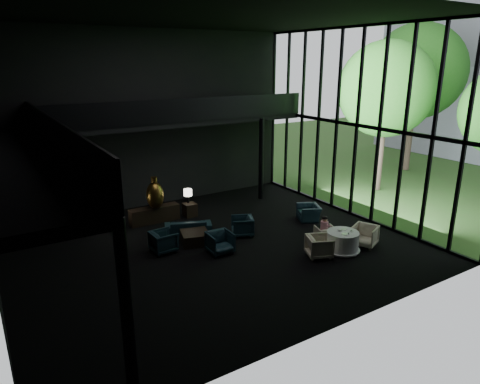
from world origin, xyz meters
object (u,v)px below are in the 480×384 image
table_lamp_right (188,193)px  lounge_armchair_east (242,224)px  dining_chair_north (325,235)px  lounge_armchair_west (163,239)px  lounge_armchair_south (220,240)px  dining_table (342,243)px  sofa (188,225)px  bronze_urn (155,195)px  table_lamp_left (116,207)px  side_table_right (190,210)px  dining_chair_east (365,233)px  console (155,214)px  side_table_left (118,224)px  child (324,224)px  dining_chair_west (320,244)px  window_armchair (309,211)px  coffee_table (195,238)px

table_lamp_right → lounge_armchair_east: bearing=-75.9°
dining_chair_north → lounge_armchair_west: bearing=-5.7°
lounge_armchair_south → dining_table: bearing=-28.5°
sofa → dining_table: 6.03m
bronze_urn → sofa: size_ratio=0.83×
table_lamp_left → bronze_urn: bearing=-4.8°
side_table_right → lounge_armchair_east: size_ratio=0.65×
lounge_armchair_east → dining_chair_east: 4.66m
console → side_table_left: bearing=-177.0°
table_lamp_left → lounge_armchair_west: 3.07m
child → dining_chair_west: bearing=40.2°
dining_chair_north → dining_chair_east: size_ratio=0.67×
bronze_urn → table_lamp_left: bronze_urn is taller
lounge_armchair_west → lounge_armchair_south: 2.04m
sofa → lounge_armchair_south: (0.16, -2.31, 0.16)m
dining_table → sofa: bearing=131.1°
lounge_armchair_east → lounge_armchair_south: (-1.55, -0.95, 0.03)m
child → sofa: bearing=-43.0°
console → dining_chair_east: (5.75, -6.44, 0.14)m
lounge_armchair_south → side_table_right: bearing=81.6°
side_table_right → table_lamp_right: size_ratio=0.94×
dining_chair_west → dining_table: bearing=-72.6°
lounge_armchair_south → dining_chair_east: size_ratio=1.00×
dining_table → window_armchair: bearing=70.6°
side_table_left → dining_chair_north: 8.28m
side_table_right → coffee_table: 3.00m
table_lamp_right → sofa: (-0.89, -1.86, -0.71)m
dining_chair_west → lounge_armchair_west: bearing=77.2°
console → sofa: (0.71, -1.83, -0.02)m
lounge_armchair_south → dining_table: size_ratio=0.74×
sofa → dining_chair_west: (2.96, -4.44, 0.14)m
lounge_armchair_west → dining_chair_north: 6.04m
lounge_armchair_east → table_lamp_right: bearing=-141.2°
side_table_right → dining_chair_east: 7.57m
bronze_urn → lounge_armchair_west: size_ratio=1.45×
table_lamp_right → lounge_armchair_west: bearing=-128.7°
lounge_armchair_east → dining_table: lounge_armchair_east is taller
lounge_armchair_east → bronze_urn: bearing=-116.5°
window_armchair → dining_chair_north: (-1.07, -2.18, -0.09)m
window_armchair → dining_chair_east: (-0.01, -3.16, 0.07)m
side_table_left → table_lamp_right: (3.20, 0.11, 0.76)m
table_lamp_left → dining_table: (6.27, -6.32, -0.65)m
side_table_left → lounge_armchair_west: size_ratio=0.56×
table_lamp_right → dining_chair_north: (3.09, -5.49, -0.71)m
lounge_armchair_east → dining_chair_west: bearing=46.8°
table_lamp_right → window_armchair: table_lamp_right is taller
side_table_left → dining_table: bearing=-45.1°
side_table_right → coffee_table: bearing=-112.0°
table_lamp_right → lounge_armchair_south: (-0.73, -4.17, -0.55)m
dining_chair_north → console: bearing=-30.8°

